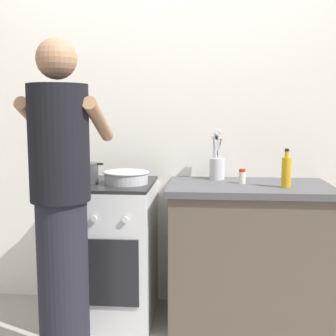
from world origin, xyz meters
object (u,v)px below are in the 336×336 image
object	(u,v)px
pot	(82,173)
oil_bottle	(286,171)
stove_range	(107,251)
mixing_bowl	(126,177)
person	(61,208)
utensil_crock	(217,164)
spice_bottle	(242,176)

from	to	relation	value
pot	oil_bottle	xyz separation A→B (m)	(1.24, -0.07, 0.03)
stove_range	mixing_bowl	bearing A→B (deg)	-13.19
pot	mixing_bowl	world-z (taller)	pot
pot	mixing_bowl	xyz separation A→B (m)	(0.28, -0.01, -0.02)
stove_range	pot	bearing A→B (deg)	-169.37
stove_range	oil_bottle	size ratio (longest dim) A/B	3.91
oil_bottle	person	bearing A→B (deg)	-158.13
pot	utensil_crock	size ratio (longest dim) A/B	0.80
mixing_bowl	person	size ratio (longest dim) A/B	0.17
mixing_bowl	person	bearing A→B (deg)	-113.62
stove_range	mixing_bowl	size ratio (longest dim) A/B	3.15
mixing_bowl	oil_bottle	xyz separation A→B (m)	(0.96, -0.06, 0.05)
stove_range	spice_bottle	distance (m)	0.99
person	stove_range	bearing A→B (deg)	80.43
pot	person	distance (m)	0.56
stove_range	spice_bottle	xyz separation A→B (m)	(0.86, 0.03, 0.49)
oil_bottle	pot	bearing A→B (deg)	176.98
pot	mixing_bowl	distance (m)	0.28
spice_bottle	person	bearing A→B (deg)	-147.52
mixing_bowl	spice_bottle	size ratio (longest dim) A/B	3.17
mixing_bowl	spice_bottle	xyz separation A→B (m)	(0.72, 0.07, 0.00)
pot	mixing_bowl	bearing A→B (deg)	-1.34
person	utensil_crock	bearing A→B (deg)	43.67
oil_bottle	spice_bottle	bearing A→B (deg)	152.95
pot	utensil_crock	distance (m)	0.87
utensil_crock	spice_bottle	bearing A→B (deg)	-45.98
pot	oil_bottle	size ratio (longest dim) A/B	1.15
pot	person	size ratio (longest dim) A/B	0.16
utensil_crock	oil_bottle	size ratio (longest dim) A/B	1.44
stove_range	mixing_bowl	world-z (taller)	mixing_bowl
mixing_bowl	pot	bearing A→B (deg)	178.66
mixing_bowl	utensil_crock	world-z (taller)	utensil_crock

